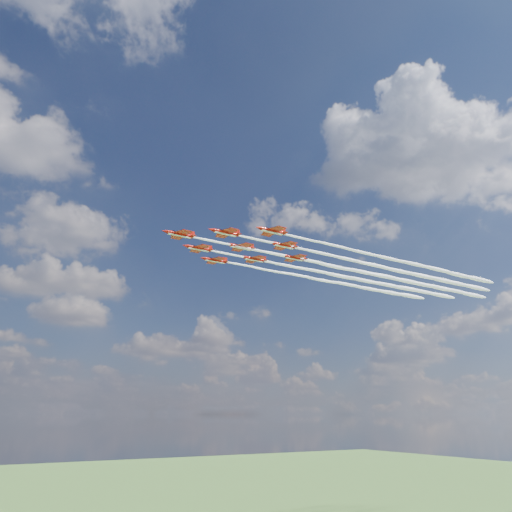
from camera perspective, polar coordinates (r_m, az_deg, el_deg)
name	(u,v)px	position (r m, az deg, el deg)	size (l,w,h in m)	color
jet_lead	(335,266)	(160.49, 8.99, -1.16)	(113.79, 10.35, 2.32)	#A81109
jet_row2_port	(374,265)	(161.65, 13.28, -1.02)	(113.79, 10.35, 2.32)	#A81109
jet_row2_starb	(340,276)	(172.05, 9.63, -2.25)	(113.79, 10.35, 2.32)	#A81109
jet_row3_port	(413,264)	(163.71, 17.49, -0.88)	(113.79, 10.35, 2.32)	#A81109
jet_row3_centre	(377,275)	(173.31, 13.64, -2.11)	(113.79, 10.35, 2.32)	#A81109
jet_row3_starb	(346,284)	(183.68, 10.20, -3.20)	(113.79, 10.35, 2.32)	#A81109
jet_row4_port	(414,274)	(175.40, 17.56, -1.96)	(113.79, 10.35, 2.32)	#A81109
jet_row4_starb	(380,283)	(185.02, 13.94, -3.06)	(113.79, 10.35, 2.32)	#A81109
jet_tail	(414,283)	(187.14, 17.62, -2.91)	(113.79, 10.35, 2.32)	#A81109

